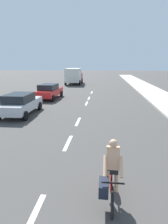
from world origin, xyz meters
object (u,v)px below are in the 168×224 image
Objects in this scene: parked_car_red at (49,91)px; delivery_truck at (74,76)px; cyclist at (110,175)px; parked_car_silver at (20,103)px.

delivery_truck reaches higher than parked_car_red.
delivery_truck is (-5.74, 29.76, 0.67)m from cyclist.
parked_car_red is at bearing -67.93° from cyclist.
parked_car_red is (-6.07, 15.11, 0.01)m from cyclist.
parked_car_red is 14.67m from delivery_truck.
cyclist is 0.41× the size of parked_car_silver.
delivery_truck is (0.58, 21.17, 0.66)m from parked_car_silver.
parked_car_silver is at bearing -53.46° from cyclist.
parked_car_silver is 21.19m from delivery_truck.
parked_car_silver is at bearing -92.58° from delivery_truck.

